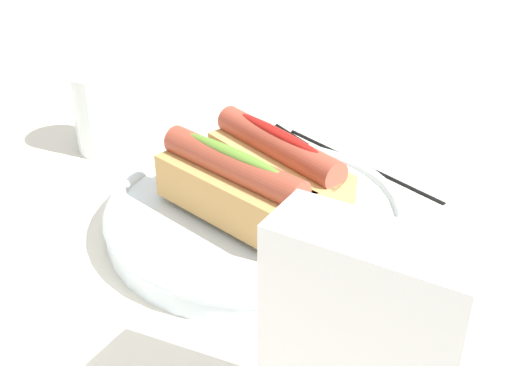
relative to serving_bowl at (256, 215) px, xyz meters
name	(u,v)px	position (x,y,z in m)	size (l,w,h in m)	color
ground_plane	(236,231)	(0.01, 0.01, -0.02)	(2.40, 2.40, 0.00)	silver
serving_bowl	(256,215)	(0.00, 0.00, 0.00)	(0.27, 0.27, 0.03)	silver
hotdog_front	(278,165)	(0.00, -0.03, 0.04)	(0.16, 0.08, 0.06)	tan
hotdog_back	(233,186)	(0.00, 0.03, 0.04)	(0.15, 0.06, 0.06)	tan
water_glass	(105,116)	(0.24, -0.03, 0.03)	(0.07, 0.07, 0.09)	white
napkin_box	(363,348)	(-0.19, 0.15, 0.06)	(0.11, 0.04, 0.15)	white
chopstick_near	(332,159)	(0.02, -0.16, -0.01)	(0.01, 0.01, 0.22)	black
chopstick_far	(361,163)	(-0.01, -0.17, -0.01)	(0.01, 0.01, 0.22)	black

